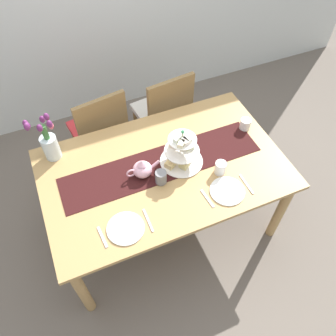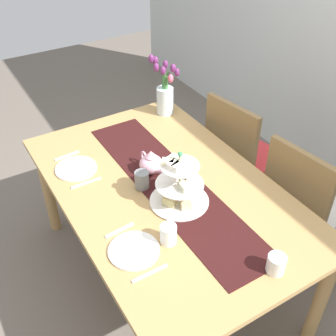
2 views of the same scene
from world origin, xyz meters
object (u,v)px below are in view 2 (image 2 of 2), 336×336
object	(u,v)px
fork_right	(120,230)
knife_right	(150,273)
chair_left	(240,153)
tiered_cake_stand	(180,186)
dining_table	(166,200)
dinner_plate_right	(134,250)
dinner_plate_left	(76,168)
knife_left	(86,183)
chair_right	(304,203)
teapot	(151,163)
mug_grey	(142,180)
mug_white_text	(168,234)
cream_jug	(276,264)
fork_left	(67,156)
tulip_vase	(165,94)

from	to	relation	value
fork_right	knife_right	xyz separation A→B (m)	(0.29, 0.00, 0.00)
chair_left	tiered_cake_stand	distance (m)	0.91
dining_table	dinner_plate_right	world-z (taller)	dinner_plate_right
dining_table	dinner_plate_left	xyz separation A→B (m)	(-0.39, -0.35, 0.09)
knife_left	chair_right	bearing A→B (deg)	62.93
knife_left	fork_right	bearing A→B (deg)	0.00
knife_left	tiered_cake_stand	bearing A→B (deg)	42.92
tiered_cake_stand	knife_right	xyz separation A→B (m)	(0.32, -0.35, -0.09)
teapot	mug_grey	world-z (taller)	teapot
chair_left	mug_white_text	size ratio (longest dim) A/B	9.58
dinner_plate_right	mug_white_text	distance (m)	0.17
dining_table	chair_left	distance (m)	0.81
dinner_plate_left	mug_grey	bearing A→B (deg)	36.16
dining_table	dinner_plate_right	distance (m)	0.47
chair_left	fork_right	world-z (taller)	chair_left
cream_jug	dinner_plate_right	bearing A→B (deg)	-131.28
fork_left	dining_table	bearing A→B (deg)	32.92
dinner_plate_left	knife_right	bearing A→B (deg)	0.00
dining_table	fork_right	bearing A→B (deg)	-64.93
cream_jug	dinner_plate_right	world-z (taller)	cream_jug
chair_left	tiered_cake_stand	bearing A→B (deg)	-61.63
dinner_plate_right	mug_grey	xyz separation A→B (m)	(-0.37, 0.24, 0.05)
chair_right	cream_jug	distance (m)	0.79
chair_left	dinner_plate_left	xyz separation A→B (m)	(-0.12, -1.10, 0.22)
teapot	cream_jug	world-z (taller)	teapot
chair_right	tiered_cake_stand	distance (m)	0.83
chair_right	knife_left	bearing A→B (deg)	-117.07
chair_right	tiered_cake_stand	xyz separation A→B (m)	(-0.18, -0.75, 0.32)
chair_right	chair_left	bearing A→B (deg)	179.96
dinner_plate_left	dining_table	bearing A→B (deg)	41.61
dining_table	cream_jug	size ratio (longest dim) A/B	19.60
tulip_vase	cream_jug	distance (m)	1.42
dining_table	chair_right	bearing A→B (deg)	67.19
tulip_vase	dinner_plate_right	world-z (taller)	tulip_vase
knife_left	knife_right	distance (m)	0.70
teapot	mug_grey	size ratio (longest dim) A/B	2.51
chair_right	mug_white_text	bearing A→B (deg)	-88.69
cream_jug	tulip_vase	bearing A→B (deg)	168.31
dinner_plate_left	dinner_plate_right	size ratio (longest dim) A/B	1.00
tulip_vase	dinner_plate_left	world-z (taller)	tulip_vase
dining_table	knife_left	world-z (taller)	knife_left
dinner_plate_left	mug_white_text	xyz separation A→B (m)	(0.73, 0.16, 0.04)
mug_grey	mug_white_text	world-z (taller)	mug_grey
chair_left	fork_left	bearing A→B (deg)	-103.44
mug_white_text	fork_left	bearing A→B (deg)	-169.60
tiered_cake_stand	knife_right	world-z (taller)	tiered_cake_stand
tiered_cake_stand	dinner_plate_left	xyz separation A→B (m)	(-0.52, -0.35, -0.09)
teapot	mug_white_text	bearing A→B (deg)	-20.87
fork_right	teapot	bearing A→B (deg)	132.18
chair_right	dining_table	bearing A→B (deg)	-112.81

